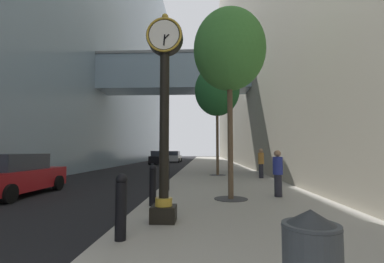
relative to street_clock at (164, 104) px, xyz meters
The scene contains 14 objects.
ground_plane 22.21m from the street_clock, 92.58° to the left, with size 110.00×110.00×0.00m, color black.
sidewalk_right 25.23m from the street_clock, 85.45° to the left, with size 5.97×80.00×0.14m, color #9E998E.
building_block_left 32.21m from the street_clock, 117.55° to the left, with size 22.86×80.00×36.95m.
street_clock is the anchor object (origin of this frame).
bollard_nearest 2.47m from the street_clock, 114.61° to the right, with size 0.21×0.21×1.18m.
bollard_second 2.75m from the street_clock, 108.39° to the left, with size 0.21×0.21×1.18m.
bollard_third 5.22m from the street_clock, 96.95° to the left, with size 0.21×0.21×1.18m.
street_tree_near 4.15m from the street_clock, 58.55° to the left, with size 2.44×2.44×6.43m.
street_tree_mid_near 12.10m from the street_clock, 81.26° to the left, with size 2.95×2.95×7.27m.
pedestrian_walking 10.85m from the street_clock, 66.81° to the left, with size 0.46×0.46×1.71m.
pedestrian_by_clock 5.23m from the street_clock, 45.01° to the left, with size 0.48×0.48×1.60m.
car_black_near 28.24m from the street_clock, 99.66° to the left, with size 2.11×4.30×1.69m.
car_silver_mid 33.94m from the street_clock, 96.03° to the left, with size 2.15×4.07×1.65m.
car_red_far 7.79m from the street_clock, 148.15° to the left, with size 2.11×4.40×1.60m.
Camera 1 is at (1.90, -1.14, 1.73)m, focal length 25.35 mm.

